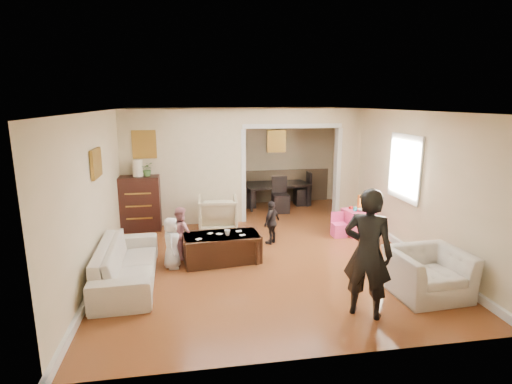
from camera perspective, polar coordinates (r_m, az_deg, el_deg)
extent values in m
plane|color=#985127|center=(7.86, 0.24, -7.80)|extent=(7.00, 7.00, 0.00)
cube|color=beige|center=(9.18, -10.17, 3.40)|extent=(2.75, 0.18, 2.60)
cube|color=beige|center=(9.90, 12.76, 3.96)|extent=(0.55, 0.18, 2.60)
cube|color=beige|center=(9.36, 5.14, 10.66)|extent=(2.22, 0.18, 0.35)
cube|color=white|center=(8.01, 20.42, 3.26)|extent=(0.03, 0.95, 1.10)
cube|color=brown|center=(9.06, -15.57, 6.52)|extent=(0.45, 0.03, 0.55)
cube|color=brown|center=(6.89, -21.72, 3.82)|extent=(0.03, 0.55, 0.40)
cube|color=brown|center=(11.00, 2.93, 7.22)|extent=(0.45, 0.03, 0.55)
imported|color=beige|center=(6.63, -17.85, -9.58)|extent=(0.91, 2.17, 0.62)
imported|color=tan|center=(8.74, -5.43, -3.11)|extent=(0.85, 0.87, 0.76)
imported|color=beige|center=(6.42, 23.22, -10.55)|extent=(1.09, 0.97, 0.67)
cube|color=#33150F|center=(9.09, -16.13, -1.54)|extent=(0.87, 0.49, 1.19)
cylinder|color=#F4E7C6|center=(8.94, -16.44, 3.29)|extent=(0.22, 0.22, 0.36)
imported|color=#4D7C37|center=(8.92, -15.15, 3.15)|extent=(0.27, 0.23, 0.30)
cube|color=#321910|center=(7.15, -4.89, -7.90)|extent=(1.38, 0.81, 0.49)
imported|color=silver|center=(7.01, -4.08, -5.77)|extent=(0.12, 0.12, 0.10)
cube|color=#EA3D77|center=(8.81, 14.25, -4.13)|extent=(0.62, 0.62, 0.52)
cube|color=yellow|center=(8.84, 14.85, -1.35)|extent=(0.21, 0.10, 0.30)
cylinder|color=#23A9B1|center=(8.64, 13.88, -2.36)|extent=(0.08, 0.08, 0.08)
cube|color=red|center=(8.79, 13.32, -2.18)|extent=(0.10, 0.09, 0.05)
imported|color=silver|center=(8.64, 14.97, -2.51)|extent=(0.25, 0.25, 0.05)
imported|color=black|center=(10.80, 2.75, -0.37)|extent=(1.89, 1.26, 0.62)
imported|color=black|center=(5.40, 15.56, -8.37)|extent=(0.75, 0.70, 1.72)
imported|color=silver|center=(6.94, -11.89, -7.08)|extent=(0.30, 0.44, 0.88)
imported|color=#D5858C|center=(7.35, -10.59, -5.66)|extent=(0.52, 0.57, 0.94)
imported|color=black|center=(7.93, 2.25, -4.32)|extent=(0.50, 0.52, 0.87)
cube|color=white|center=(7.02, -1.93, -6.12)|extent=(0.12, 0.10, 0.00)
cube|color=white|center=(7.11, -5.21, -5.93)|extent=(0.13, 0.13, 0.00)
cube|color=white|center=(7.23, -2.48, -5.57)|extent=(0.11, 0.09, 0.00)
cube|color=white|center=(7.15, -6.51, -5.85)|extent=(0.11, 0.11, 0.00)
cube|color=white|center=(6.89, -8.13, -6.63)|extent=(0.13, 0.13, 0.00)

